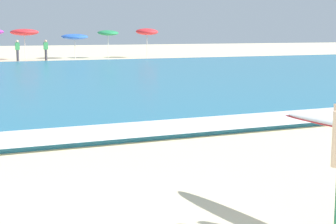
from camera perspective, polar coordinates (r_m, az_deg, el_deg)
The scene contains 6 objects.
beach_umbrella_5 at distance 42.96m, azimuth -15.37°, elevation 8.38°, with size 2.19×2.19×2.41m.
beach_umbrella_6 at distance 44.20m, azimuth -10.13°, elevation 8.07°, with size 2.19×2.21×2.04m.
beach_umbrella_7 at distance 44.27m, azimuth -6.55°, elevation 8.55°, with size 1.75×1.78×2.37m.
beach_umbrella_8 at distance 44.92m, azimuth -2.31°, elevation 8.73°, with size 1.90×1.93×2.51m.
beachgoer_near_row_mid at distance 40.97m, azimuth -16.07°, elevation 6.53°, with size 0.32×0.20×1.58m.
beachgoer_near_row_right at distance 41.30m, azimuth -13.16°, elevation 6.65°, with size 0.32×0.20×1.58m.
Camera 1 is at (-0.58, -3.38, 2.22)m, focal length 55.97 mm.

